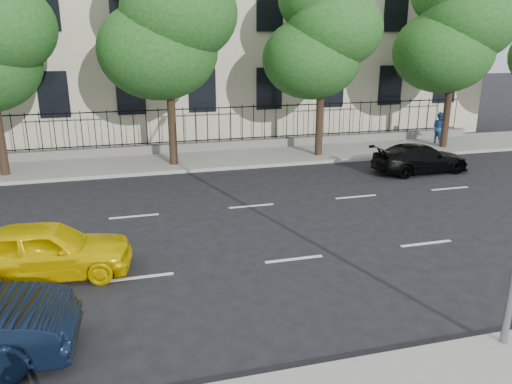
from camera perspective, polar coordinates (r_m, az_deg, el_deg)
ground at (r=11.39m, az=8.65°, el=-12.76°), size 120.00×120.00×0.00m
far_sidewalk at (r=23.99m, az=-4.79°, el=3.82°), size 60.00×4.00×0.15m
lane_markings at (r=15.40m, az=1.59°, el=-4.24°), size 49.60×4.62×0.01m
iron_fence at (r=25.50m, az=-5.53°, el=5.93°), size 30.00×0.50×2.20m
tree_c at (r=22.43m, az=-10.11°, el=19.01°), size 5.89×5.50×9.80m
tree_d at (r=24.13m, az=7.58°, el=17.63°), size 5.34×4.94×8.84m
tree_e at (r=27.57m, az=21.83°, el=17.30°), size 5.71×5.31×9.46m
yellow_taxi at (r=13.27m, az=-22.93°, el=-6.12°), size 4.20×1.92×1.40m
black_sedan at (r=22.77m, az=18.28°, el=3.69°), size 4.37×1.92×1.25m
pedestrian_far at (r=28.64m, az=20.22°, el=6.91°), size 0.81×0.94×1.68m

